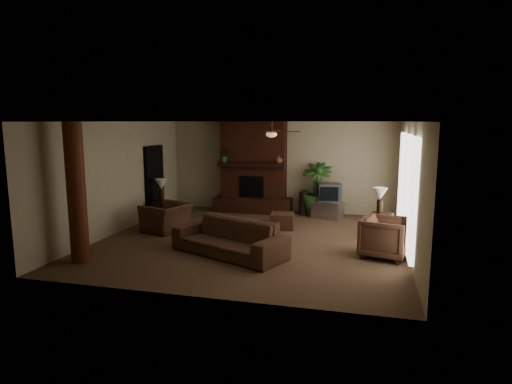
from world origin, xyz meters
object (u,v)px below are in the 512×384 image
(log_column, at_px, (76,193))
(armchair_left, at_px, (166,213))
(lamp_right, at_px, (380,196))
(floor_vase, at_px, (305,201))
(side_table_left, at_px, (163,211))
(tv_stand, at_px, (328,210))
(ottoman, at_px, (282,221))
(coffee_table, at_px, (251,225))
(armchair_right, at_px, (385,235))
(side_table_right, at_px, (381,224))
(floor_plant, at_px, (316,201))
(lamp_left, at_px, (161,186))
(sofa, at_px, (229,232))

(log_column, relative_size, armchair_left, 2.57)
(lamp_right, bearing_deg, floor_vase, 137.16)
(log_column, height_order, side_table_left, log_column)
(tv_stand, distance_m, floor_vase, 0.80)
(ottoman, bearing_deg, coffee_table, -110.40)
(armchair_right, xyz_separation_m, floor_vase, (-2.20, 3.74, -0.03))
(coffee_table, height_order, side_table_right, side_table_right)
(armchair_right, bearing_deg, ottoman, 67.27)
(tv_stand, xyz_separation_m, floor_vase, (-0.72, 0.29, 0.18))
(armchair_left, height_order, floor_plant, armchair_left)
(armchair_left, distance_m, lamp_left, 1.40)
(side_table_right, bearing_deg, coffee_table, -157.46)
(coffee_table, bearing_deg, side_table_left, 154.71)
(armchair_right, relative_size, ottoman, 1.55)
(log_column, height_order, armchair_left, log_column)
(log_column, relative_size, side_table_left, 5.09)
(coffee_table, relative_size, lamp_right, 1.85)
(floor_plant, height_order, side_table_right, floor_plant)
(tv_stand, bearing_deg, side_table_right, -29.60)
(tv_stand, xyz_separation_m, lamp_right, (1.40, -1.68, 0.75))
(lamp_left, distance_m, side_table_right, 6.06)
(ottoman, distance_m, lamp_right, 2.58)
(armchair_right, height_order, ottoman, armchair_right)
(side_table_right, relative_size, lamp_right, 0.85)
(coffee_table, distance_m, ottoman, 1.44)
(log_column, distance_m, coffee_table, 3.92)
(side_table_left, distance_m, side_table_right, 5.99)
(ottoman, relative_size, floor_vase, 0.78)
(armchair_right, distance_m, tv_stand, 3.76)
(floor_vase, xyz_separation_m, lamp_left, (-3.84, -1.75, 0.57))
(sofa, relative_size, floor_plant, 1.59)
(lamp_left, bearing_deg, sofa, -42.63)
(ottoman, relative_size, side_table_left, 1.09)
(lamp_right, bearing_deg, lamp_left, 177.92)
(floor_plant, bearing_deg, lamp_left, -157.59)
(ottoman, xyz_separation_m, floor_vase, (0.33, 1.84, 0.23))
(armchair_right, bearing_deg, lamp_left, 86.03)
(armchair_left, height_order, floor_vase, armchair_left)
(armchair_left, relative_size, side_table_left, 1.98)
(floor_plant, bearing_deg, coffee_table, -110.62)
(tv_stand, bearing_deg, armchair_left, -127.68)
(tv_stand, relative_size, lamp_left, 1.31)
(tv_stand, xyz_separation_m, lamp_left, (-4.56, -1.46, 0.75))
(tv_stand, height_order, lamp_right, lamp_right)
(log_column, height_order, tv_stand, log_column)
(sofa, distance_m, floor_vase, 4.48)
(armchair_left, distance_m, floor_vase, 4.27)
(tv_stand, distance_m, floor_plant, 0.49)
(coffee_table, relative_size, lamp_left, 1.85)
(side_table_left, bearing_deg, log_column, -89.37)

